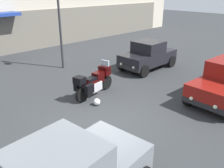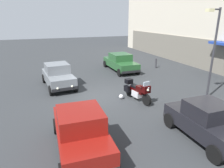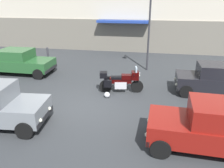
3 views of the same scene
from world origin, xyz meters
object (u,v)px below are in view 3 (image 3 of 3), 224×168
at_px(car_compact_side, 211,79).
at_px(bollard_curbside, 48,53).
at_px(car_wagon_end, 211,127).
at_px(motorcycle, 121,81).
at_px(streetlamp_curbside, 149,23).
at_px(helmet, 107,95).
at_px(car_sedan_far, 17,62).

distance_m(car_compact_side, bollard_curbside, 12.13).
bearing_deg(car_wagon_end, car_compact_side, -99.89).
xyz_separation_m(motorcycle, bollard_curbside, (-6.63, 5.48, -0.11)).
relative_size(motorcycle, streetlamp_curbside, 0.44).
distance_m(motorcycle, car_wagon_end, 5.39).
height_order(helmet, streetlamp_curbside, streetlamp_curbside).
bearing_deg(streetlamp_curbside, car_compact_side, -45.00).
height_order(car_sedan_far, car_wagon_end, car_wagon_end).
height_order(car_wagon_end, bollard_curbside, car_wagon_end).
relative_size(streetlamp_curbside, bollard_curbside, 5.31).
bearing_deg(helmet, motorcycle, 55.26).
bearing_deg(car_compact_side, car_sedan_far, -5.74).
height_order(car_wagon_end, streetlamp_curbside, streetlamp_curbside).
bearing_deg(car_wagon_end, helmet, -37.35).
bearing_deg(motorcycle, car_sedan_far, 154.86).
bearing_deg(car_sedan_far, car_wagon_end, 149.95).
height_order(motorcycle, bollard_curbside, motorcycle).
bearing_deg(streetlamp_curbside, car_sedan_far, -165.39).
height_order(streetlamp_curbside, bollard_curbside, streetlamp_curbside).
bearing_deg(streetlamp_curbside, motorcycle, -106.54).
xyz_separation_m(helmet, streetlamp_curbside, (1.73, 4.77, 2.98)).
xyz_separation_m(car_compact_side, streetlamp_curbside, (-3.32, 3.32, 2.35)).
distance_m(motorcycle, streetlamp_curbside, 4.85).
relative_size(car_sedan_far, bollard_curbside, 4.71).
distance_m(helmet, streetlamp_curbside, 5.88).
distance_m(motorcycle, car_sedan_far, 7.19).
distance_m(car_wagon_end, bollard_curbside, 13.94).
bearing_deg(bollard_curbside, car_compact_side, -23.40).
bearing_deg(car_wagon_end, motorcycle, -47.52).
xyz_separation_m(car_compact_side, car_wagon_end, (-1.02, -4.78, 0.04)).
xyz_separation_m(motorcycle, streetlamp_curbside, (1.18, 3.99, 2.50)).
xyz_separation_m(car_sedan_far, streetlamp_curbside, (8.13, 2.12, 2.33)).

